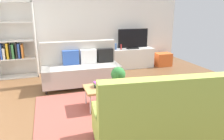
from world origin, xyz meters
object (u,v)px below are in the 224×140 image
at_px(coffee_table, 112,87).
at_px(potted_plant, 118,75).
at_px(couch_green, 161,116).
at_px(storage_trunk, 163,59).
at_px(tv, 133,39).
at_px(bookshelf, 14,44).
at_px(bottle_0, 121,47).
at_px(couch_beige, 81,68).
at_px(vase_0, 115,46).
at_px(tv_console, 132,58).
at_px(table_book_0, 100,85).

height_order(coffee_table, potted_plant, potted_plant).
relative_size(couch_green, storage_trunk, 3.80).
height_order(tv, bookshelf, bookshelf).
bearing_deg(storage_trunk, couch_green, -120.73).
xyz_separation_m(coffee_table, potted_plant, (0.12, -0.00, 0.25)).
distance_m(bookshelf, potted_plant, 3.40).
height_order(bookshelf, bottle_0, bookshelf).
relative_size(bookshelf, potted_plant, 5.48).
bearing_deg(storage_trunk, tv, 175.84).
relative_size(couch_green, tv, 1.98).
distance_m(couch_beige, coffee_table, 1.48).
distance_m(couch_beige, bookshelf, 2.10).
bearing_deg(vase_0, bottle_0, -28.05).
distance_m(tv_console, bottle_0, 0.58).
distance_m(storage_trunk, potted_plant, 3.54).
distance_m(bookshelf, bottle_0, 3.13).
xyz_separation_m(vase_0, bottle_0, (0.17, -0.09, -0.01)).
height_order(tv_console, table_book_0, tv_console).
bearing_deg(bookshelf, bottle_0, -1.10).
bearing_deg(couch_green, potted_plant, 102.18).
distance_m(tv_console, vase_0, 0.71).
relative_size(storage_trunk, table_book_0, 2.17).
relative_size(tv, vase_0, 5.26).
height_order(tv, potted_plant, tv).
relative_size(tv, table_book_0, 4.17).
xyz_separation_m(tv, bookshelf, (-3.54, 0.04, 0.02)).
distance_m(couch_beige, couch_green, 2.92).
xyz_separation_m(potted_plant, bottle_0, (0.97, 2.55, 0.09)).
bearing_deg(bookshelf, couch_beige, -35.60).
bearing_deg(bookshelf, tv_console, -0.32).
height_order(couch_beige, bookshelf, bookshelf).
bearing_deg(couch_beige, storage_trunk, -159.71).
distance_m(tv_console, bookshelf, 3.59).
xyz_separation_m(couch_green, tv, (1.22, 3.98, 0.51)).
bearing_deg(tv, bottle_0, -177.21).
distance_m(tv_console, potted_plant, 2.95).
distance_m(storage_trunk, bottle_0, 1.59).
distance_m(tv, bottle_0, 0.47).
bearing_deg(tv_console, tv, -90.00).
bearing_deg(table_book_0, potted_plant, -10.34).
xyz_separation_m(tv, vase_0, (-0.58, 0.07, -0.22)).
bearing_deg(potted_plant, table_book_0, 169.66).
bearing_deg(tv_console, couch_beige, -148.31).
relative_size(couch_beige, tv, 1.91).
xyz_separation_m(bookshelf, vase_0, (2.96, 0.03, -0.24)).
bearing_deg(vase_0, storage_trunk, -5.10).
distance_m(bookshelf, storage_trunk, 4.70).
bearing_deg(coffee_table, bookshelf, 128.04).
distance_m(couch_beige, tv_console, 2.22).
distance_m(tv, bookshelf, 3.54).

